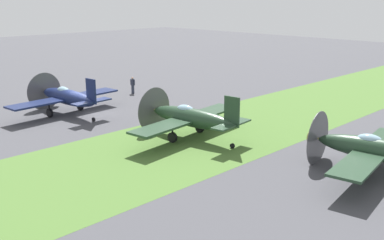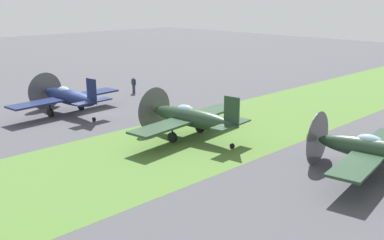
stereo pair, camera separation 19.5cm
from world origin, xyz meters
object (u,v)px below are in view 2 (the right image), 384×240
airplane_trail (377,150)px  ground_crew_chief (134,85)px  runway_marker_cone (177,117)px  airplane_wingman (191,117)px  airplane_lead (68,97)px

airplane_trail → ground_crew_chief: size_ratio=5.82×
airplane_trail → runway_marker_cone: size_ratio=22.88×
airplane_wingman → airplane_lead: bearing=95.9°
ground_crew_chief → runway_marker_cone: bearing=-25.8°
runway_marker_cone → ground_crew_chief: bearing=70.9°
airplane_wingman → runway_marker_cone: bearing=51.1°
airplane_lead → ground_crew_chief: size_ratio=5.85×
runway_marker_cone → airplane_lead: bearing=125.5°
airplane_trail → runway_marker_cone: (0.22, 16.53, -1.27)m
airplane_trail → ground_crew_chief: (3.90, 27.14, -0.58)m
ground_crew_chief → runway_marker_cone: 11.26m
airplane_wingman → airplane_trail: size_ratio=1.02×
ground_crew_chief → runway_marker_cone: size_ratio=3.93×
airplane_lead → airplane_wingman: bearing=-81.9°
airplane_wingman → ground_crew_chief: bearing=60.1°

